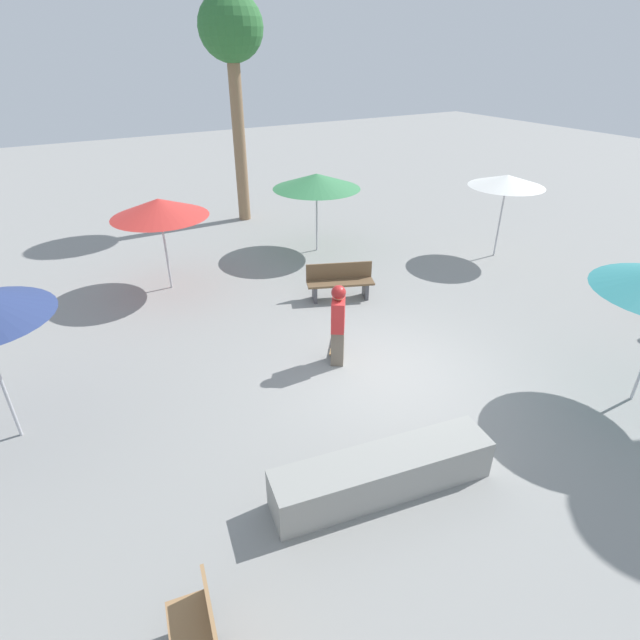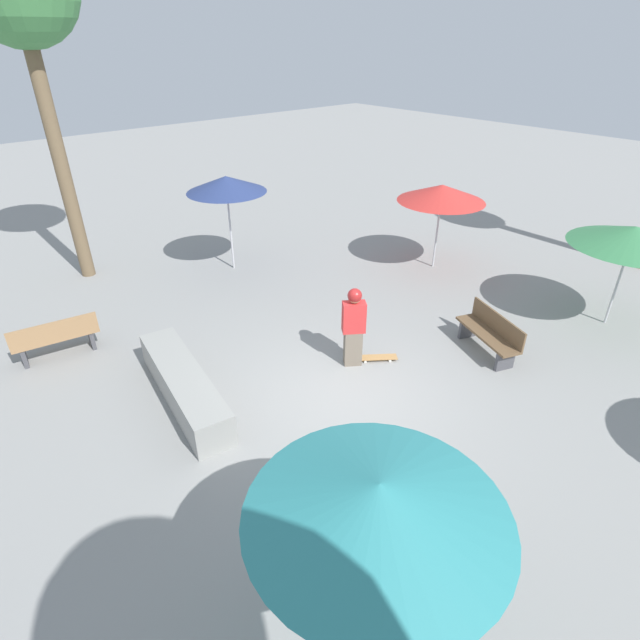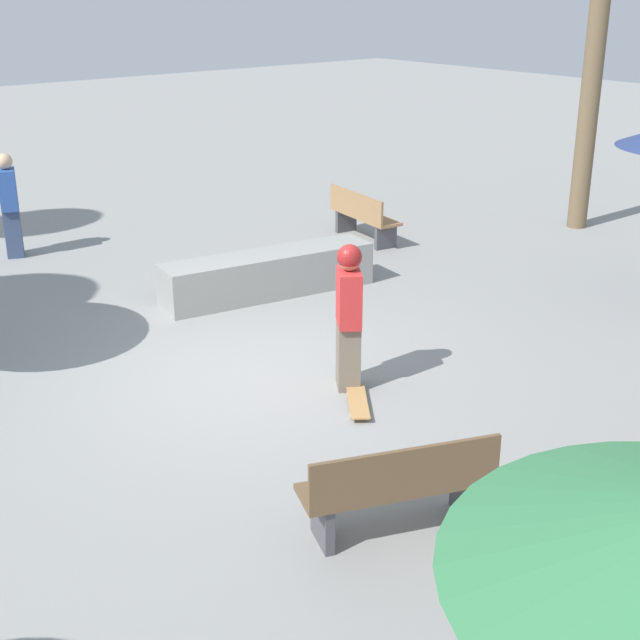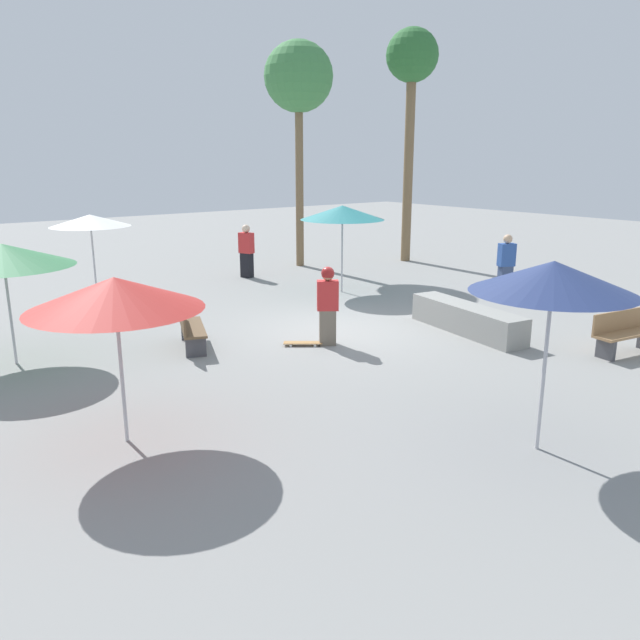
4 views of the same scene
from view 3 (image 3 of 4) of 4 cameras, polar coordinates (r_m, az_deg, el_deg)
ground_plane at (r=10.15m, az=-4.45°, el=-3.68°), size 60.00×60.00×0.00m
skater_main at (r=9.57m, az=1.85°, el=0.52°), size 0.49×0.45×1.63m
skateboard at (r=9.44m, az=2.44°, el=-5.25°), size 0.76×0.65×0.07m
concrete_ledge at (r=12.66m, az=-3.32°, el=2.95°), size 1.16×3.18×0.61m
bench_near at (r=7.28m, az=5.07°, el=-10.63°), size 1.00×1.65×0.85m
bench_far at (r=15.32m, az=2.74°, el=6.66°), size 1.65×0.69×0.85m
bystander_far at (r=15.14m, az=-19.23°, el=6.92°), size 0.52×0.41×1.67m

